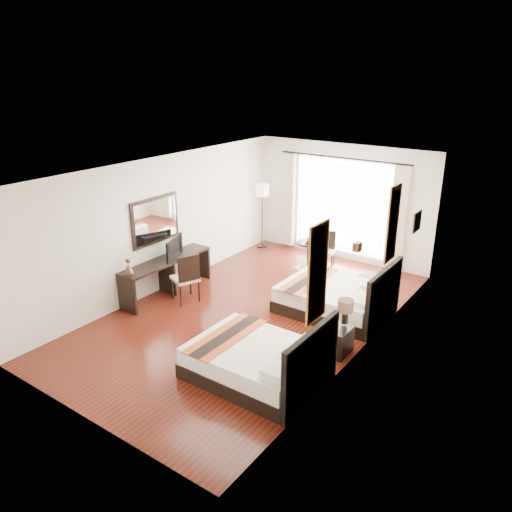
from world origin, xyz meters
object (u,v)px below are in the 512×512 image
Objects in this scene: bed_near at (259,361)px; desk_chair at (186,286)px; console_desk at (167,276)px; fruit_bowl at (309,242)px; side_table at (308,255)px; vase at (333,324)px; floor_lamp at (262,194)px; nightstand at (337,340)px; television at (171,247)px; bed_far at (337,298)px; window_chair at (326,257)px; table_lamp at (346,307)px.

bed_near is 1.91× the size of desk_chair.
console_desk reaches higher than fruit_bowl.
side_table is at bearing 110.56° from bed_near.
vase is 0.61× the size of fruit_bowl.
nightstand is at bearing -42.07° from floor_lamp.
bed_near is at bearing -136.50° from television.
bed_far is (-0.02, 2.65, 0.01)m from bed_near.
console_desk is 3.52× the size of side_table.
console_desk is 3.40m from side_table.
nightstand is 0.29× the size of floor_lamp.
console_desk is 3.76m from window_chair.
window_chair is (-1.89, 3.35, -0.30)m from vase.
window_chair is (1.47, 3.21, -0.05)m from desk_chair.
side_table is (-1.64, 4.36, 0.02)m from bed_near.
fruit_bowl is (1.13, 2.98, 0.34)m from desk_chair.
bed_far is at bearing -46.64° from side_table.
bed_near is at bearing -116.10° from nightstand.
television is 0.89× the size of window_chair.
table_lamp is 4.02m from console_desk.
bed_near reaches higher than table_lamp.
floor_lamp is (-0.03, 3.36, 0.44)m from television.
side_table is (1.11, 3.01, -0.00)m from desk_chair.
table_lamp is 3.27× the size of vase.
bed_far reaches higher than fruit_bowl.
window_chair is (2.01, 3.02, -0.71)m from television.
floor_lamp is at bearing 136.82° from vase.
floor_lamp is 1.93× the size of window_chair.
floor_lamp is at bearing 137.93° from nightstand.
side_table is at bearing 130.67° from fruit_bowl.
television is at bearing 81.96° from console_desk.
desk_chair reaches higher than fruit_bowl.
floor_lamp is (-3.32, 4.90, 1.13)m from bed_near.
bed_far is at bearing -131.76° from desk_chair.
bed_far reaches higher than table_lamp.
bed_near is 6.03m from floor_lamp.
television is 0.88m from desk_chair.
bed_near is 1.17× the size of floor_lamp.
television is at bearing 175.21° from vase.
window_chair is (0.33, 0.23, -0.39)m from fruit_bowl.
desk_chair is at bearing -80.75° from floor_lamp.
desk_chair is (-2.74, 1.35, 0.03)m from bed_near.
vase is (0.61, 1.22, 0.28)m from bed_near.
bed_near is 9.36× the size of fruit_bowl.
table_lamp is 0.48× the size of window_chair.
bed_near is 3.15× the size of side_table.
side_table is 0.34m from fruit_bowl.
nightstand is 0.47× the size of desk_chair.
console_desk is (-3.29, -1.25, 0.08)m from bed_far.
vase is 3.87m from side_table.
nightstand is 2.30× the size of fruit_bowl.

